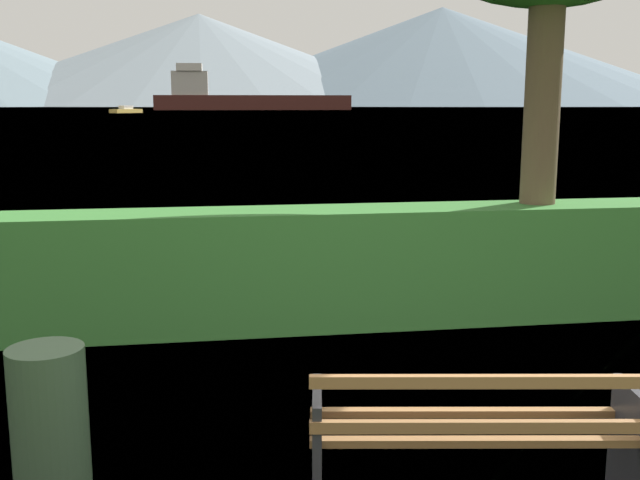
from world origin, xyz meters
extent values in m
plane|color=#7A99A8|center=(0.00, 307.43, 0.00)|extent=(620.00, 620.00, 0.00)
cube|color=olive|center=(-0.03, -0.19, 0.45)|extent=(1.82, 0.35, 0.04)
cube|color=olive|center=(0.00, 0.00, 0.45)|extent=(1.82, 0.35, 0.04)
cube|color=olive|center=(0.03, 0.19, 0.45)|extent=(1.82, 0.35, 0.04)
cube|color=olive|center=(-0.04, -0.26, 0.57)|extent=(1.82, 0.33, 0.06)
cube|color=olive|center=(-0.05, -0.31, 0.84)|extent=(1.82, 0.33, 0.06)
cube|color=#2D2D33|center=(-0.87, 0.11, 0.34)|extent=(0.13, 0.51, 0.68)
cube|color=#2D2D33|center=(0.86, -0.15, 0.34)|extent=(0.13, 0.51, 0.68)
cube|color=#387A33|center=(0.00, 3.56, 0.59)|extent=(8.15, 0.75, 1.19)
cylinder|color=brown|center=(2.02, 3.65, 1.87)|extent=(0.37, 0.37, 3.74)
cylinder|color=#385138|center=(-2.38, 0.55, 0.42)|extent=(0.44, 0.44, 0.85)
cube|color=#471E19|center=(15.16, 233.54, 2.24)|extent=(60.39, 11.03, 4.47)
cube|color=beige|center=(-4.09, 234.02, 8.05)|extent=(11.04, 8.84, 7.16)
cube|color=silver|center=(-4.09, 234.02, 12.75)|extent=(7.82, 9.71, 2.24)
cube|color=gold|center=(-17.25, 166.92, 0.42)|extent=(6.73, 7.68, 0.84)
cube|color=silver|center=(-17.25, 166.92, 1.23)|extent=(3.04, 3.25, 0.77)
cone|color=gray|center=(0.00, 584.16, 33.77)|extent=(371.52, 371.52, 67.54)
cone|color=slate|center=(186.38, 576.55, 37.44)|extent=(406.87, 406.87, 74.89)
camera|label=1|loc=(-1.46, -3.75, 2.23)|focal=42.21mm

